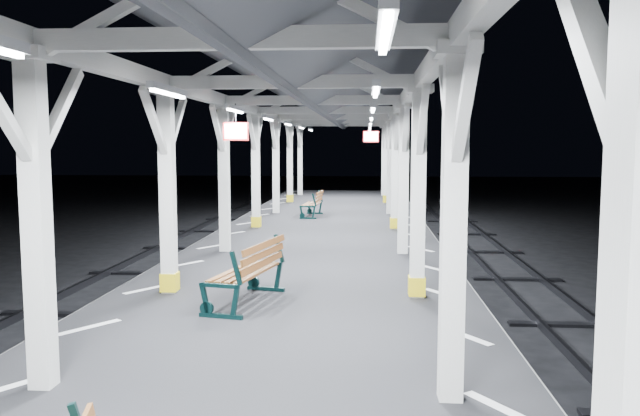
# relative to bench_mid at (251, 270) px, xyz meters

# --- Properties ---
(ground) EXTENTS (120.00, 120.00, 0.00)m
(ground) POSITION_rel_bench_mid_xyz_m (0.53, -1.38, -1.52)
(ground) COLOR black
(ground) RESTS_ON ground
(platform) EXTENTS (6.00, 50.00, 1.00)m
(platform) POSITION_rel_bench_mid_xyz_m (0.53, -1.38, -1.02)
(platform) COLOR black
(platform) RESTS_ON ground
(hazard_stripes_left) EXTENTS (1.00, 48.00, 0.01)m
(hazard_stripes_left) POSITION_rel_bench_mid_xyz_m (-1.92, -1.38, -0.51)
(hazard_stripes_left) COLOR silver
(hazard_stripes_left) RESTS_ON platform
(hazard_stripes_right) EXTENTS (1.00, 48.00, 0.01)m
(hazard_stripes_right) POSITION_rel_bench_mid_xyz_m (2.98, -1.38, -0.51)
(hazard_stripes_right) COLOR silver
(hazard_stripes_right) RESTS_ON platform
(canopy) EXTENTS (5.40, 49.00, 4.65)m
(canopy) POSITION_rel_bench_mid_xyz_m (0.53, -1.39, 3.04)
(canopy) COLOR silver
(canopy) RESTS_ON platform
(bench_mid) EXTENTS (1.01, 1.88, 0.97)m
(bench_mid) POSITION_rel_bench_mid_xyz_m (0.00, 0.00, 0.00)
(bench_mid) COLOR black
(bench_mid) RESTS_ON platform
(bench_far) EXTENTS (0.69, 1.60, 0.85)m
(bench_far) POSITION_rel_bench_mid_xyz_m (-0.03, 11.62, -0.06)
(bench_far) COLOR black
(bench_far) RESTS_ON platform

